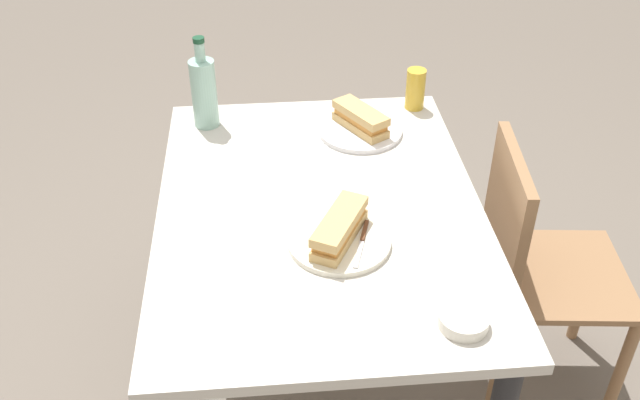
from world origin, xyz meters
The scene contains 12 objects.
ground_plane centered at (0.00, 0.00, 0.00)m, with size 8.00×8.00×0.00m, color #6B6056.
dining_table centered at (0.00, 0.00, 0.64)m, with size 1.17×0.86×0.75m.
chair_far centered at (-0.01, 0.62, 0.49)m, with size 0.44×0.44×0.86m.
plate_near centered at (0.16, 0.03, 0.76)m, with size 0.26×0.26×0.01m, color silver.
baguette_sandwich_near centered at (0.16, 0.03, 0.80)m, with size 0.22×0.16×0.07m.
knife_near centered at (0.17, 0.09, 0.77)m, with size 0.18×0.06×0.01m.
plate_far centered at (-0.37, 0.16, 0.76)m, with size 0.26×0.26×0.01m, color white.
baguette_sandwich_far centered at (-0.37, 0.16, 0.80)m, with size 0.20×0.16×0.07m.
knife_far centered at (-0.41, 0.20, 0.77)m, with size 0.17×0.07×0.01m.
water_bottle centered at (-0.46, -0.31, 0.86)m, with size 0.08×0.08×0.29m.
beer_glass centered at (-0.51, 0.35, 0.81)m, with size 0.06×0.06×0.13m, color gold.
olive_bowl centered at (0.46, 0.27, 0.76)m, with size 0.11×0.11×0.03m, color silver.
Camera 1 is at (1.52, -0.14, 1.88)m, focal length 40.30 mm.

